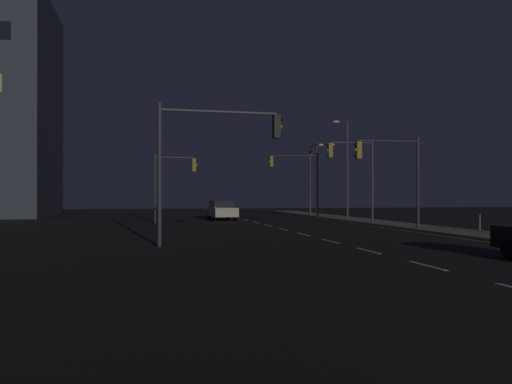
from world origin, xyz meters
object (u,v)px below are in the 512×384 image
at_px(car_oncoming, 222,210).
at_px(street_lamp_mid_block, 312,171).
at_px(street_lamp_across_street, 345,160).
at_px(traffic_light_far_center, 297,171).
at_px(traffic_light_mid_left, 353,165).
at_px(street_lamp_median, 320,171).
at_px(traffic_light_near_left, 390,164).
at_px(traffic_light_overhead_east, 215,145).
at_px(traffic_light_mid_right, 174,175).

distance_m(car_oncoming, street_lamp_mid_block, 10.48).
xyz_separation_m(street_lamp_mid_block, street_lamp_across_street, (0.43, -7.07, 0.58)).
distance_m(car_oncoming, traffic_light_far_center, 8.31).
bearing_deg(traffic_light_mid_left, street_lamp_median, 80.60).
xyz_separation_m(car_oncoming, street_lamp_median, (10.06, 5.39, 3.44)).
bearing_deg(street_lamp_median, traffic_light_far_center, -139.86).
relative_size(traffic_light_far_center, traffic_light_near_left, 1.10).
distance_m(traffic_light_far_center, street_lamp_across_street, 6.17).
relative_size(traffic_light_mid_left, street_lamp_median, 0.83).
height_order(traffic_light_near_left, street_lamp_mid_block, street_lamp_mid_block).
bearing_deg(traffic_light_near_left, traffic_light_mid_left, 86.87).
xyz_separation_m(traffic_light_far_center, traffic_light_mid_left, (0.71, -11.26, -0.05)).
relative_size(traffic_light_overhead_east, street_lamp_across_street, 0.72).
xyz_separation_m(traffic_light_far_center, traffic_light_near_left, (0.37, -17.37, -0.36)).
distance_m(street_lamp_median, street_lamp_across_street, 8.24).
relative_size(traffic_light_overhead_east, street_lamp_mid_block, 0.85).
bearing_deg(traffic_light_mid_right, traffic_light_mid_left, -22.31).
bearing_deg(traffic_light_mid_right, street_lamp_median, 32.63).
relative_size(traffic_light_mid_left, street_lamp_mid_block, 0.86).
height_order(traffic_light_far_center, traffic_light_mid_right, traffic_light_far_center).
relative_size(car_oncoming, traffic_light_overhead_east, 0.81).
height_order(traffic_light_mid_left, street_lamp_median, street_lamp_median).
relative_size(traffic_light_near_left, street_lamp_median, 0.75).
xyz_separation_m(street_lamp_median, street_lamp_mid_block, (-1.09, -1.13, -0.09)).
xyz_separation_m(traffic_light_near_left, street_lamp_mid_block, (1.52, 18.76, 0.43)).
bearing_deg(street_lamp_mid_block, street_lamp_median, 46.03).
xyz_separation_m(car_oncoming, traffic_light_near_left, (7.45, -14.50, 2.93)).
relative_size(traffic_light_near_left, street_lamp_mid_block, 0.78).
relative_size(car_oncoming, street_lamp_across_street, 0.58).
height_order(traffic_light_mid_right, street_lamp_median, street_lamp_median).
xyz_separation_m(car_oncoming, traffic_light_mid_right, (-3.95, -3.58, 2.64)).
distance_m(street_lamp_mid_block, street_lamp_across_street, 7.11).
relative_size(traffic_light_mid_right, street_lamp_median, 0.73).
bearing_deg(traffic_light_far_center, traffic_light_overhead_east, -113.34).
relative_size(traffic_light_mid_right, traffic_light_mid_left, 0.88).
height_order(traffic_light_overhead_east, street_lamp_mid_block, street_lamp_mid_block).
xyz_separation_m(traffic_light_mid_left, street_lamp_across_street, (1.62, 5.58, 0.69)).
bearing_deg(traffic_light_mid_left, traffic_light_mid_right, 157.69).
bearing_deg(street_lamp_across_street, street_lamp_mid_block, 93.50).
relative_size(car_oncoming, traffic_light_mid_left, 0.79).
xyz_separation_m(traffic_light_far_center, street_lamp_across_street, (2.33, -5.68, 0.64)).
height_order(street_lamp_mid_block, street_lamp_across_street, street_lamp_across_street).
distance_m(car_oncoming, street_lamp_median, 11.93).
distance_m(traffic_light_mid_right, street_lamp_mid_block, 15.13).
bearing_deg(street_lamp_median, traffic_light_near_left, -97.49).
distance_m(traffic_light_far_center, street_lamp_median, 3.92).
distance_m(car_oncoming, traffic_light_mid_right, 5.95).
height_order(car_oncoming, traffic_light_overhead_east, traffic_light_overhead_east).
bearing_deg(car_oncoming, traffic_light_near_left, -62.82).
height_order(traffic_light_mid_right, traffic_light_mid_left, traffic_light_mid_left).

